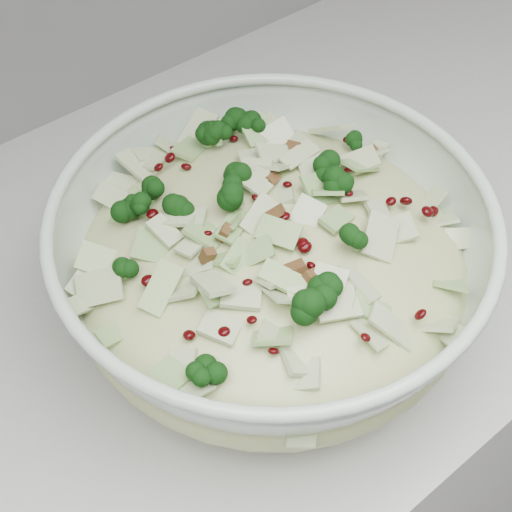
# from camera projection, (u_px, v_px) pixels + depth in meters

# --- Properties ---
(counter) EXTENTS (3.60, 0.60, 0.90)m
(counter) POSITION_uv_depth(u_px,v_px,m) (310.00, 387.00, 1.10)
(counter) COLOR #B6B6B1
(counter) RESTS_ON floor
(mixing_bowl) EXTENTS (0.41, 0.41, 0.14)m
(mixing_bowl) POSITION_uv_depth(u_px,v_px,m) (271.00, 265.00, 0.59)
(mixing_bowl) COLOR silver
(mixing_bowl) RESTS_ON counter
(salad) EXTENTS (0.36, 0.36, 0.14)m
(salad) POSITION_uv_depth(u_px,v_px,m) (272.00, 247.00, 0.57)
(salad) COLOR #BCC385
(salad) RESTS_ON mixing_bowl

